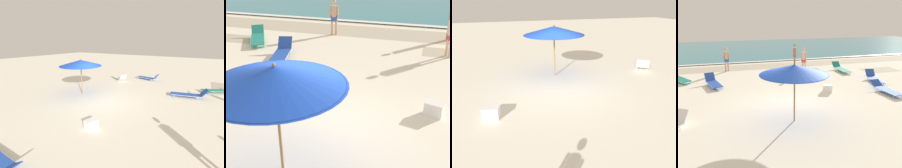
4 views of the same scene
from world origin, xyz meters
The scene contains 4 objects.
ground_plane centered at (0.00, 0.01, -0.08)m, with size 60.00×60.00×0.16m.
beach_umbrella centered at (-0.32, -1.64, 2.07)m, with size 2.69×2.69×2.33m.
sun_lounger_under_umbrella centered at (-5.02, -1.44, 0.22)m, with size 1.64×2.01×0.62m.
cooler_box centered at (2.61, 1.53, 0.19)m, with size 0.58×0.48×0.37m.
Camera 3 is at (2.43, 7.68, 3.34)m, focal length 35.00 mm.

